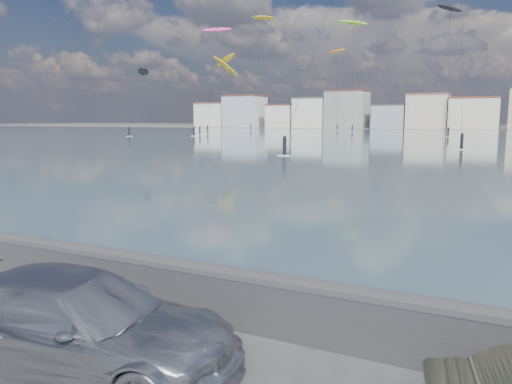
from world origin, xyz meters
The scene contains 14 objects.
ground centered at (0.00, 0.00, 0.00)m, with size 700.00×700.00×0.00m, color #333335.
bay_water centered at (0.00, 91.50, 0.01)m, with size 500.00×177.00×0.00m, color #445E64.
far_shore_strip centered at (0.00, 200.00, 0.01)m, with size 500.00×60.00×0.00m, color #4C473D.
seawall centered at (0.00, 2.70, 0.58)m, with size 400.00×0.36×1.08m.
far_buildings centered at (1.31, 186.00, 6.03)m, with size 240.79×13.26×14.60m.
car_silver centered at (-0.02, 0.34, 0.71)m, with size 2.00×4.91×1.42m, color #ACADB3.
kitesurfer_0 centered at (-68.21, 145.80, 35.18)m, with size 8.05×9.42×36.89m.
kitesurfer_4 centered at (-47.60, 158.73, 25.50)m, with size 9.55×12.54×26.67m.
kitesurfer_7 centered at (-38.24, 145.30, 31.48)m, with size 9.34×15.01×32.64m.
kitesurfer_8 centered at (-62.36, 107.48, 25.63)m, with size 6.36×11.36×27.48m.
kitesurfer_9 centered at (-55.67, 99.67, 16.98)m, with size 7.68×18.69×18.89m.
kitesurfer_10 centered at (-8.03, 115.00, 27.17)m, with size 8.23×16.38×29.75m.
kitesurfer_14 centered at (-67.47, 84.28, 13.66)m, with size 7.76×11.81×14.84m.
kitesurfer_17 centered at (-54.40, 97.92, 15.43)m, with size 5.58×12.47×18.41m.
Camera 1 is at (5.32, -4.54, 3.61)m, focal length 35.00 mm.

